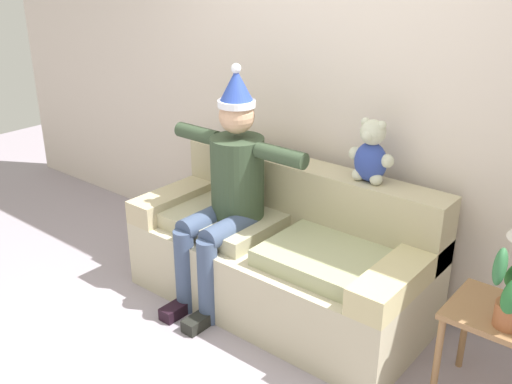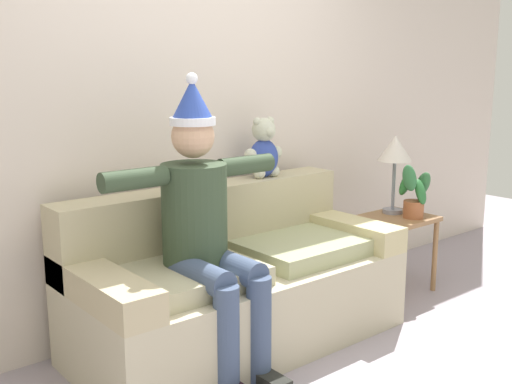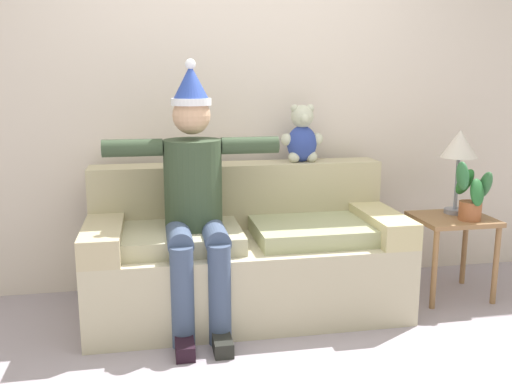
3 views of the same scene
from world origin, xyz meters
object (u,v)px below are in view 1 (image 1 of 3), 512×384
object	(u,v)px
person_seated	(227,187)
side_table	(499,329)
teddy_bear	(371,154)
couch	(283,254)

from	to	relation	value
person_seated	side_table	size ratio (longest dim) A/B	2.83
person_seated	side_table	bearing A→B (deg)	3.07
teddy_bear	couch	bearing A→B (deg)	-149.24
couch	side_table	xyz separation A→B (m)	(1.37, -0.08, 0.10)
person_seated	side_table	xyz separation A→B (m)	(1.69, 0.09, -0.34)
person_seated	teddy_bear	size ratio (longest dim) A/B	4.03
person_seated	couch	bearing A→B (deg)	27.68
couch	person_seated	world-z (taller)	person_seated
teddy_bear	side_table	size ratio (longest dim) A/B	0.70
person_seated	teddy_bear	bearing A→B (deg)	29.48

